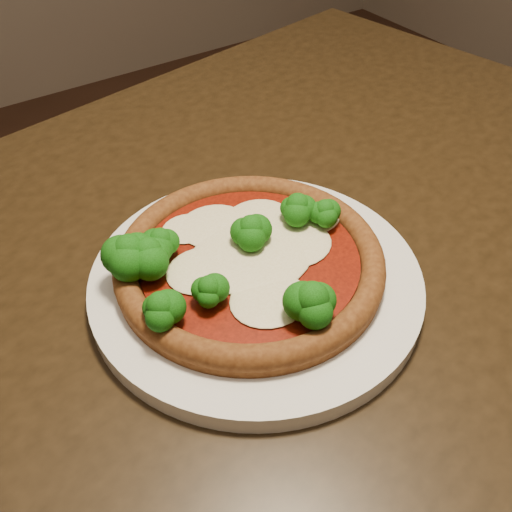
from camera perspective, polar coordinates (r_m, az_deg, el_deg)
floor at (r=1.25m, az=4.03°, el=-24.17°), size 4.00×4.00×0.00m
dining_table at (r=0.64m, az=5.24°, el=-6.99°), size 1.27×1.08×0.75m
plate at (r=0.54m, az=0.00°, el=-2.40°), size 0.31×0.31×0.02m
pizza at (r=0.53m, az=-1.20°, el=-0.28°), size 0.25×0.25×0.06m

